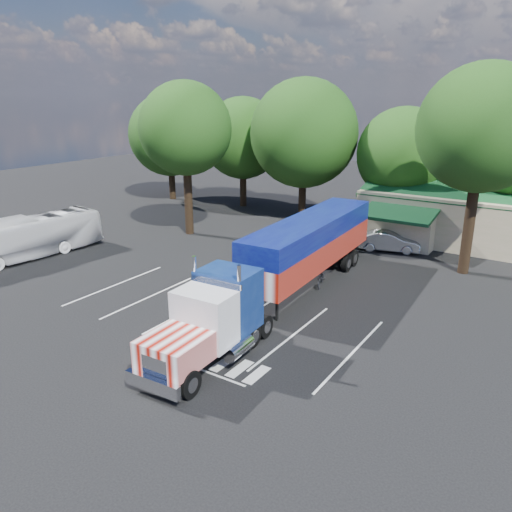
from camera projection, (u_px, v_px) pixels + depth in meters
The scene contains 12 objects.
ground at pixel (252, 277), 33.02m from camera, with size 120.00×120.00×0.00m, color black.
tree_row_a at pixel (170, 135), 55.39m from camera, with size 9.00×9.00×11.68m.
tree_row_b at pixel (243, 138), 51.74m from camera, with size 8.40×8.40×11.35m.
tree_row_c at pixel (304, 134), 46.02m from camera, with size 10.00×10.00×13.05m.
tree_row_d at pixel (403, 154), 42.82m from camera, with size 8.00×8.00×10.60m.
tree_near_left at pixel (185, 129), 40.54m from camera, with size 7.60×7.60×12.65m.
tree_near_right at pixel (482, 129), 30.86m from camera, with size 8.00×8.00×13.50m.
semi_truck at pixel (290, 258), 28.53m from camera, with size 3.95×21.70×4.52m.
woman at pixel (223, 297), 27.70m from camera, with size 0.57×0.37×1.56m, color black.
bicycle at pixel (321, 278), 31.30m from camera, with size 0.67×1.91×1.00m, color black.
tour_bus at pixel (28, 237), 36.44m from camera, with size 2.58×11.01×3.07m, color silver.
silver_sedan at pixel (389, 241), 38.19m from camera, with size 1.62×4.64×1.53m, color #A1A4A8.
Camera 1 is at (17.19, -25.77, 11.52)m, focal length 35.00 mm.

